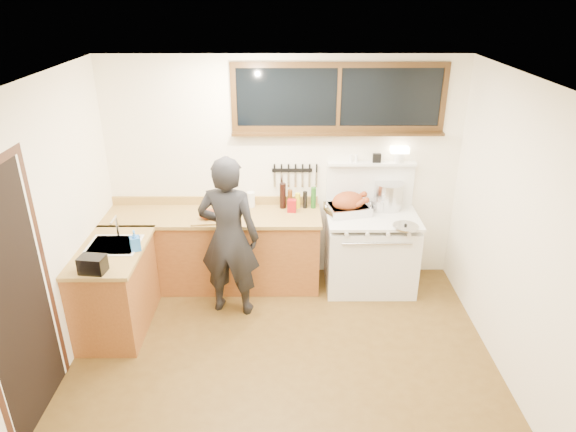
{
  "coord_description": "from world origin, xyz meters",
  "views": [
    {
      "loc": [
        0.03,
        -3.8,
        3.27
      ],
      "look_at": [
        0.05,
        0.85,
        1.15
      ],
      "focal_mm": 32.0,
      "sensor_mm": 36.0,
      "label": 1
    }
  ],
  "objects_px": {
    "cutting_board": "(209,216)",
    "roast_turkey": "(348,205)",
    "man": "(229,237)",
    "vintage_stove": "(370,249)"
  },
  "relations": [
    {
      "from": "man",
      "to": "vintage_stove",
      "type": "bearing_deg",
      "value": 17.36
    },
    {
      "from": "cutting_board",
      "to": "roast_turkey",
      "type": "distance_m",
      "value": 1.55
    },
    {
      "from": "cutting_board",
      "to": "roast_turkey",
      "type": "bearing_deg",
      "value": 6.9
    },
    {
      "from": "vintage_stove",
      "to": "roast_turkey",
      "type": "height_order",
      "value": "vintage_stove"
    },
    {
      "from": "cutting_board",
      "to": "man",
      "type": "bearing_deg",
      "value": -55.21
    },
    {
      "from": "vintage_stove",
      "to": "roast_turkey",
      "type": "relative_size",
      "value": 3.03
    },
    {
      "from": "vintage_stove",
      "to": "cutting_board",
      "type": "bearing_deg",
      "value": -176.11
    },
    {
      "from": "vintage_stove",
      "to": "roast_turkey",
      "type": "distance_m",
      "value": 0.6
    },
    {
      "from": "man",
      "to": "roast_turkey",
      "type": "height_order",
      "value": "man"
    },
    {
      "from": "vintage_stove",
      "to": "man",
      "type": "distance_m",
      "value": 1.69
    }
  ]
}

